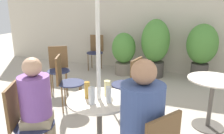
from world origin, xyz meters
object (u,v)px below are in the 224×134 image
cafe_table_near (99,117)px  potted_plant_0 (124,51)px  beer_glass_1 (109,95)px  beer_glass_3 (87,90)px  cafe_table_far (212,93)px  beer_glass_2 (107,88)px  bistro_chair_4 (96,49)px  bistro_chair_0 (24,117)px  seated_person_0 (37,102)px  bistro_chair_2 (58,65)px  seated_person_1 (141,121)px  bistro_chair_3 (130,80)px  bistro_chair_5 (65,78)px  beer_glass_0 (92,96)px  potted_plant_2 (202,48)px  potted_plant_1 (155,45)px

cafe_table_near → potted_plant_0: size_ratio=0.70×
beer_glass_1 → beer_glass_3: (-0.26, 0.02, 0.01)m
cafe_table_far → beer_glass_3: 1.81m
cafe_table_far → beer_glass_2: (-1.16, -1.03, 0.30)m
cafe_table_near → bistro_chair_4: size_ratio=0.80×
bistro_chair_0 → beer_glass_2: (0.77, 0.48, 0.26)m
bistro_chair_0 → beer_glass_3: bistro_chair_0 is taller
bistro_chair_4 → seated_person_0: seated_person_0 is taller
beer_glass_1 → bistro_chair_0: bearing=-159.5°
bistro_chair_2 → seated_person_1: size_ratio=0.70×
bistro_chair_3 → seated_person_1: seated_person_1 is taller
cafe_table_near → beer_glass_3: 0.33m
bistro_chair_0 → potted_plant_0: (0.02, 3.47, 0.02)m
bistro_chair_3 → potted_plant_0: bearing=-148.7°
bistro_chair_5 → beer_glass_0: bistro_chair_5 is taller
bistro_chair_3 → seated_person_0: size_ratio=0.76×
cafe_table_far → beer_glass_2: size_ratio=4.28×
bistro_chair_3 → potted_plant_0: (-0.72, 1.95, 0.02)m
seated_person_1 → potted_plant_2: seated_person_1 is taller
cafe_table_near → beer_glass_1: size_ratio=4.31×
bistro_chair_3 → potted_plant_1: (0.03, 2.04, 0.21)m
bistro_chair_4 → beer_glass_1: (1.67, -3.34, 0.26)m
bistro_chair_4 → potted_plant_0: potted_plant_0 is taller
bistro_chair_2 → seated_person_1: (2.09, -1.90, 0.21)m
beer_glass_0 → bistro_chair_5: bearing=133.3°
bistro_chair_0 → beer_glass_3: (0.59, 0.33, 0.27)m
beer_glass_0 → beer_glass_2: (0.07, 0.25, -0.00)m
bistro_chair_2 → beer_glass_3: bistro_chair_2 is taller
cafe_table_near → bistro_chair_2: 2.19m
bistro_chair_4 → beer_glass_2: bistro_chair_4 is taller
potted_plant_0 → bistro_chair_5: bearing=-98.1°
cafe_table_near → cafe_table_far: same height
cafe_table_near → seated_person_0: seated_person_0 is taller
bistro_chair_2 → bistro_chair_4: bearing=59.5°
bistro_chair_3 → bistro_chair_5: same height
beer_glass_0 → potted_plant_1: (0.08, 3.35, -0.05)m
bistro_chair_5 → potted_plant_1: 2.54m
cafe_table_far → potted_plant_0: bearing=134.1°
bistro_chair_2 → bistro_chair_4: size_ratio=1.00×
bistro_chair_5 → beer_glass_1: 1.51m
cafe_table_far → seated_person_1: 1.68m
bistro_chair_0 → beer_glass_3: bearing=-86.7°
potted_plant_2 → cafe_table_near: bearing=-108.4°
bistro_chair_3 → beer_glass_2: (0.02, -1.05, 0.26)m
seated_person_1 → potted_plant_2: size_ratio=1.00×
seated_person_0 → beer_glass_0: size_ratio=6.79×
bistro_chair_2 → potted_plant_2: potted_plant_2 is taller
bistro_chair_2 → bistro_chair_3: (1.58, -0.37, 0.00)m
bistro_chair_4 → seated_person_1: 4.22m
bistro_chair_2 → potted_plant_1: potted_plant_1 is taller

